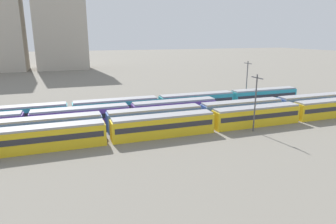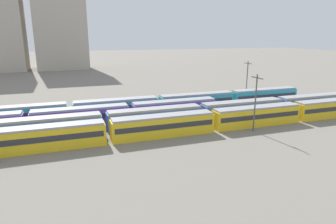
{
  "view_description": "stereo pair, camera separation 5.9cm",
  "coord_description": "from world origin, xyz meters",
  "views": [
    {
      "loc": [
        4.17,
        -45.64,
        16.87
      ],
      "look_at": [
        22.95,
        7.8,
        2.04
      ],
      "focal_mm": 31.33,
      "sensor_mm": 36.0,
      "label": 1
    },
    {
      "loc": [
        4.22,
        -45.66,
        16.87
      ],
      "look_at": [
        22.95,
        7.8,
        2.04
      ],
      "focal_mm": 31.33,
      "sensor_mm": 36.0,
      "label": 2
    }
  ],
  "objects": [
    {
      "name": "ground_plane",
      "position": [
        0.0,
        7.8,
        0.0
      ],
      "size": [
        600.0,
        600.0,
        0.0
      ],
      "primitive_type": "plane",
      "color": "slate"
    },
    {
      "name": "train_track_0",
      "position": [
        47.72,
        0.0,
        1.9
      ],
      "size": [
        112.5,
        3.06,
        3.75
      ],
      "color": "yellow",
      "rests_on": "ground_plane"
    },
    {
      "name": "train_track_1",
      "position": [
        47.81,
        5.2,
        1.9
      ],
      "size": [
        112.5,
        3.06,
        3.75
      ],
      "color": "#4C70BC",
      "rests_on": "ground_plane"
    },
    {
      "name": "train_track_2",
      "position": [
        6.38,
        10.4,
        1.9
      ],
      "size": [
        55.8,
        3.06,
        3.75
      ],
      "color": "#6B429E",
      "rests_on": "ground_plane"
    },
    {
      "name": "train_track_3",
      "position": [
        23.39,
        15.6,
        1.9
      ],
      "size": [
        74.7,
        3.06,
        3.75
      ],
      "color": "teal",
      "rests_on": "ground_plane"
    },
    {
      "name": "catenary_pole_0",
      "position": [
        35.54,
        -3.03,
        5.73
      ],
      "size": [
        0.24,
        3.2,
        10.36
      ],
      "color": "#4C4C51",
      "rests_on": "ground_plane"
    },
    {
      "name": "catenary_pole_1",
      "position": [
        48.35,
        18.61,
        5.85
      ],
      "size": [
        0.24,
        3.2,
        10.58
      ],
      "color": "#4C4C51",
      "rests_on": "ground_plane"
    },
    {
      "name": "distant_building_1",
      "position": [
        -21.39,
        117.91,
        27.3
      ],
      "size": [
        16.55,
        19.52,
        54.6
      ],
      "primitive_type": "cube",
      "color": "#B2A899",
      "rests_on": "ground_plane"
    },
    {
      "name": "distant_building_2",
      "position": [
        3.95,
        117.91,
        24.25
      ],
      "size": [
        24.8,
        19.54,
        48.5
      ],
      "primitive_type": "cube",
      "color": "#B2A899",
      "rests_on": "ground_plane"
    }
  ]
}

